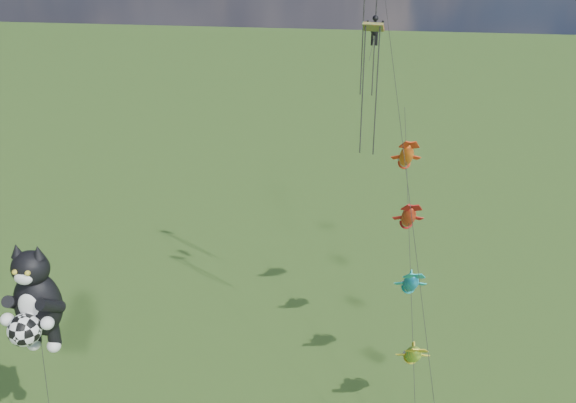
# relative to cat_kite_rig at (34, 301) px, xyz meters

# --- Properties ---
(cat_kite_rig) EXTENTS (2.98, 4.29, 12.41)m
(cat_kite_rig) POSITION_rel_cat_kite_rig_xyz_m (0.00, 0.00, 0.00)
(cat_kite_rig) COLOR #4E4028
(cat_kite_rig) RESTS_ON ground
(fish_windsock_rig) EXTENTS (2.01, 15.90, 15.45)m
(fish_windsock_rig) POSITION_rel_cat_kite_rig_xyz_m (18.44, 9.63, -0.72)
(fish_windsock_rig) COLOR #4E4028
(fish_windsock_rig) RESTS_ON ground
(parafoil_rig) EXTENTS (6.10, 16.74, 26.64)m
(parafoil_rig) POSITION_rel_cat_kite_rig_xyz_m (15.76, 11.93, 10.99)
(parafoil_rig) COLOR #4E4028
(parafoil_rig) RESTS_ON ground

